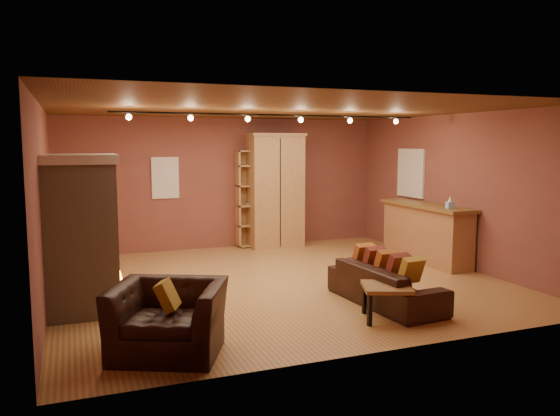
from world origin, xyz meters
name	(u,v)px	position (x,y,z in m)	size (l,w,h in m)	color
floor	(279,281)	(0.00, 0.00, 0.00)	(7.00, 7.00, 0.00)	olive
ceiling	(279,109)	(0.00, 0.00, 2.80)	(7.00, 7.00, 0.00)	brown
back_wall	(226,183)	(0.00, 3.25, 1.40)	(7.00, 0.02, 2.80)	brown
left_wall	(44,206)	(-3.50, 0.00, 1.40)	(0.02, 6.50, 2.80)	brown
right_wall	(456,190)	(3.50, 0.00, 1.40)	(0.02, 6.50, 2.80)	brown
fireplace	(81,235)	(-3.04, -0.60, 1.06)	(1.01, 0.98, 2.12)	tan
back_window	(165,178)	(-1.30, 3.23, 1.55)	(0.56, 0.04, 0.86)	white
bookcase	(255,198)	(0.63, 3.14, 1.08)	(0.87, 0.34, 2.12)	tan
armoire	(275,190)	(1.03, 2.93, 1.24)	(1.22, 0.69, 2.48)	tan
bar_counter	(426,232)	(3.20, 0.45, 0.56)	(0.62, 2.32, 1.11)	#A6744C
tissue_box	(450,203)	(3.15, -0.29, 1.20)	(0.15, 0.15, 0.23)	#90C2E7
right_window	(411,173)	(3.47, 1.40, 1.65)	(0.05, 0.90, 1.00)	white
loveseat	(385,277)	(0.94, -1.72, 0.39)	(0.72, 1.96, 0.79)	black
armchair	(168,307)	(-2.22, -2.44, 0.51)	(1.38, 1.18, 1.02)	black
coffee_table	(387,290)	(0.59, -2.32, 0.39)	(0.78, 0.78, 0.45)	brown
track_rail	(275,117)	(0.00, 0.20, 2.69)	(5.20, 0.09, 0.13)	black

